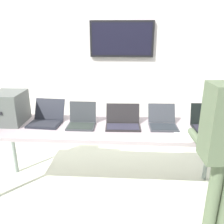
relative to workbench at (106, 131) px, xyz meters
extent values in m
cube|color=silver|center=(0.00, 0.00, -0.76)|extent=(8.00, 8.00, 0.04)
cube|color=silver|center=(0.00, 1.13, 0.55)|extent=(8.00, 0.06, 2.58)
cube|color=black|center=(0.14, 1.08, 0.95)|extent=(0.90, 0.05, 0.50)
cube|color=black|center=(0.14, 1.06, 0.95)|extent=(0.84, 0.02, 0.44)
cube|color=#B09FA5|center=(0.00, 0.00, 0.04)|extent=(2.67, 0.70, 0.04)
cylinder|color=gray|center=(1.23, -0.25, -0.36)|extent=(0.05, 0.05, 0.75)
cylinder|color=gray|center=(-1.23, 0.25, -0.36)|extent=(0.05, 0.05, 0.75)
cylinder|color=gray|center=(1.23, 0.25, -0.36)|extent=(0.05, 0.05, 0.75)
cube|color=#5A5F5B|center=(-1.12, 0.07, 0.23)|extent=(0.33, 0.39, 0.36)
cube|color=black|center=(-1.12, -0.13, 0.23)|extent=(0.04, 0.01, 0.03)
cube|color=#20232B|center=(-0.70, 0.01, 0.07)|extent=(0.37, 0.28, 0.02)
cube|color=#272830|center=(-0.70, 0.00, 0.08)|extent=(0.34, 0.22, 0.00)
cube|color=#20232B|center=(-0.69, 0.19, 0.19)|extent=(0.36, 0.14, 0.23)
cube|color=white|center=(-0.69, 0.19, 0.19)|extent=(0.33, 0.12, 0.20)
cube|color=#373B3E|center=(-0.28, -0.02, 0.07)|extent=(0.30, 0.24, 0.02)
cube|color=#2B322D|center=(-0.28, -0.04, 0.08)|extent=(0.27, 0.19, 0.00)
cube|color=#373B3E|center=(-0.28, 0.12, 0.19)|extent=(0.30, 0.06, 0.23)
cube|color=#2E583D|center=(-0.28, 0.12, 0.19)|extent=(0.27, 0.04, 0.20)
cube|color=black|center=(0.18, -0.02, 0.07)|extent=(0.38, 0.23, 0.02)
cube|color=#2B2A3A|center=(0.18, -0.03, 0.08)|extent=(0.35, 0.18, 0.00)
cube|color=black|center=(0.18, 0.13, 0.18)|extent=(0.38, 0.10, 0.21)
cube|color=silver|center=(0.18, 0.13, 0.18)|extent=(0.35, 0.08, 0.18)
cube|color=#383A41|center=(0.63, 0.00, 0.07)|extent=(0.31, 0.23, 0.02)
cube|color=#272C32|center=(0.63, -0.01, 0.08)|extent=(0.28, 0.18, 0.00)
cube|color=#383A41|center=(0.62, 0.17, 0.17)|extent=(0.31, 0.12, 0.20)
cube|color=white|center=(0.62, 0.17, 0.17)|extent=(0.28, 0.10, 0.17)
cube|color=black|center=(1.09, 0.00, 0.07)|extent=(0.30, 0.24, 0.02)
cube|color=#292733|center=(1.09, -0.01, 0.08)|extent=(0.28, 0.19, 0.00)
cube|color=black|center=(1.09, 0.14, 0.19)|extent=(0.30, 0.07, 0.23)
cube|color=white|center=(1.09, 0.15, 0.19)|extent=(0.27, 0.05, 0.20)
cylinder|color=#5A6A4D|center=(1.00, -0.63, -0.34)|extent=(0.12, 0.12, 0.80)
cylinder|color=#5A6A4D|center=(0.88, -0.35, 0.11)|extent=(0.09, 0.32, 0.07)
cube|color=white|center=(0.82, -0.17, 0.06)|extent=(0.22, 0.30, 0.00)
camera|label=1|loc=(0.21, -2.39, 1.07)|focal=37.60mm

